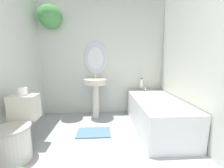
{
  "coord_description": "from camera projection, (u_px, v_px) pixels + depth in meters",
  "views": [
    {
      "loc": [
        0.02,
        -0.24,
        1.16
      ],
      "look_at": [
        0.14,
        1.7,
        0.83
      ],
      "focal_mm": 22.0,
      "sensor_mm": 36.0,
      "label": 1
    }
  ],
  "objects": [
    {
      "name": "wall_back",
      "position": [
        94.0,
        52.0,
        2.89
      ],
      "size": [
        2.7,
        0.44,
        2.4
      ],
      "color": "silver",
      "rests_on": "ground_plane"
    },
    {
      "name": "pedestal_sink",
      "position": [
        95.0,
        89.0,
        2.76
      ],
      "size": [
        0.45,
        0.45,
        0.89
      ],
      "color": "beige",
      "rests_on": "ground_plane"
    },
    {
      "name": "bathtub",
      "position": [
        156.0,
        113.0,
        2.35
      ],
      "size": [
        0.73,
        1.49,
        0.6
      ],
      "color": "silver",
      "rests_on": "ground_plane"
    },
    {
      "name": "toilet_paper_roll",
      "position": [
        23.0,
        91.0,
        1.78
      ],
      "size": [
        0.11,
        0.11,
        0.1
      ],
      "color": "white",
      "rests_on": "toilet"
    },
    {
      "name": "toilet",
      "position": [
        17.0,
        132.0,
        1.65
      ],
      "size": [
        0.39,
        0.59,
        0.71
      ],
      "color": "beige",
      "rests_on": "ground_plane"
    },
    {
      "name": "wall_right",
      "position": [
        211.0,
        57.0,
        1.66
      ],
      "size": [
        0.06,
        2.86,
        2.4
      ],
      "color": "silver",
      "rests_on": "ground_plane"
    },
    {
      "name": "shampoo_bottle",
      "position": [
        141.0,
        83.0,
        2.93
      ],
      "size": [
        0.06,
        0.06,
        0.19
      ],
      "color": "white",
      "rests_on": "bathtub"
    },
    {
      "name": "bath_mat",
      "position": [
        94.0,
        132.0,
        2.22
      ],
      "size": [
        0.53,
        0.32,
        0.02
      ],
      "color": "#4C7093",
      "rests_on": "ground_plane"
    }
  ]
}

